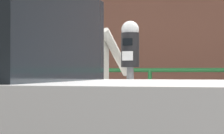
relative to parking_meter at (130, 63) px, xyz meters
name	(u,v)px	position (x,y,z in m)	size (l,w,h in m)	color
parking_meter	(130,63)	(0.00, 0.00, 0.00)	(0.18, 0.19, 1.55)	slate
pedestrian_at_meter	(87,80)	(-0.52, 0.25, -0.18)	(0.73, 0.46, 1.68)	#1E233F
background_railing	(150,90)	(-0.10, 2.06, -0.35)	(24.06, 0.06, 1.11)	#1E602D
backdrop_wall	(167,41)	(-0.10, 4.54, 0.53)	(32.00, 0.50, 3.62)	brown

